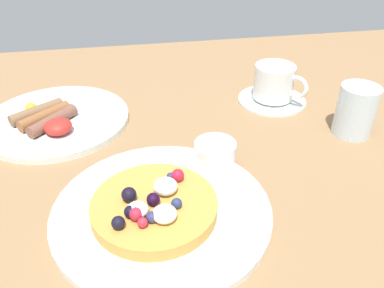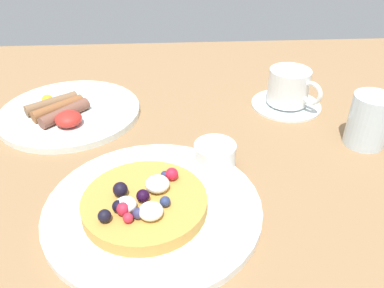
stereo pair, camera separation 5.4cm
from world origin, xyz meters
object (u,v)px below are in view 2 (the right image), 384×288
water_glass (369,121)px  syrup_ramekin (215,154)px  pancake_plate (153,208)px  coffee_saucer (286,104)px  breakfast_plate (70,112)px  coffee_cup (290,86)px

water_glass → syrup_ramekin: bearing=-167.6°
pancake_plate → coffee_saucer: 36.17cm
syrup_ramekin → breakfast_plate: syrup_ramekin is taller
syrup_ramekin → pancake_plate: bearing=-136.4°
breakfast_plate → coffee_saucer: bearing=1.6°
pancake_plate → coffee_cup: bearing=47.7°
pancake_plate → water_glass: (33.20, 13.67, 3.64)cm
coffee_cup → water_glass: bearing=-55.8°
syrup_ramekin → water_glass: water_glass is taller
coffee_cup → pancake_plate: bearing=-132.3°
water_glass → coffee_saucer: bearing=124.3°
pancake_plate → syrup_ramekin: size_ratio=4.58×
coffee_cup → water_glass: (8.90, -13.09, 0.05)cm
breakfast_plate → water_glass: bearing=-14.0°
breakfast_plate → coffee_saucer: breakfast_plate is taller
pancake_plate → coffee_saucer: bearing=48.0°
syrup_ramekin → coffee_saucer: size_ratio=0.47×
pancake_plate → coffee_cup: (24.30, 26.75, 3.59)cm
pancake_plate → coffee_saucer: size_ratio=2.14×
water_glass → breakfast_plate: bearing=166.0°
pancake_plate → breakfast_plate: size_ratio=1.11×
breakfast_plate → water_glass: size_ratio=2.95×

